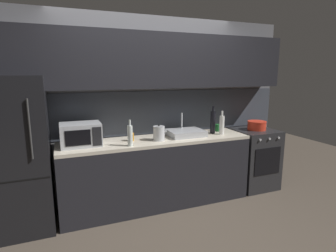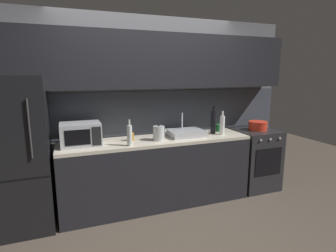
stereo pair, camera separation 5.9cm
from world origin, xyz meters
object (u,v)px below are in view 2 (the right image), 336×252
(wine_bottle_dark, at_px, (213,122))
(microwave, at_px, (81,134))
(wine_bottle_clear, at_px, (130,135))
(wine_bottle_white, at_px, (222,125))
(refrigerator, at_px, (17,155))
(cooking_pot, at_px, (258,126))
(mug_amber, at_px, (131,137))
(mug_green, at_px, (218,128))
(oven_range, at_px, (255,159))
(kettle, at_px, (159,133))

(wine_bottle_dark, bearing_deg, microwave, -179.21)
(wine_bottle_clear, xyz_separation_m, wine_bottle_white, (1.34, 0.14, 0.01))
(refrigerator, distance_m, wine_bottle_dark, 2.49)
(wine_bottle_dark, distance_m, cooking_pot, 0.75)
(microwave, relative_size, wine_bottle_clear, 1.46)
(wine_bottle_dark, bearing_deg, refrigerator, -179.00)
(refrigerator, relative_size, mug_amber, 16.95)
(wine_bottle_dark, bearing_deg, wine_bottle_white, -56.79)
(wine_bottle_white, bearing_deg, wine_bottle_clear, -174.02)
(wine_bottle_white, xyz_separation_m, mug_green, (0.06, 0.20, -0.09))
(wine_bottle_clear, height_order, mug_green, wine_bottle_clear)
(wine_bottle_dark, bearing_deg, oven_range, -3.53)
(refrigerator, xyz_separation_m, wine_bottle_clear, (1.21, -0.21, 0.17))
(cooking_pot, bearing_deg, wine_bottle_clear, -173.96)
(wine_bottle_clear, relative_size, wine_bottle_dark, 0.81)
(mug_green, bearing_deg, mug_amber, -175.47)
(wine_bottle_white, bearing_deg, wine_bottle_dark, 123.21)
(kettle, relative_size, wine_bottle_clear, 0.66)
(mug_amber, relative_size, cooking_pot, 0.37)
(refrigerator, distance_m, wine_bottle_white, 2.56)
(kettle, relative_size, mug_amber, 2.05)
(oven_range, relative_size, mug_amber, 8.86)
(wine_bottle_white, distance_m, mug_amber, 1.28)
(wine_bottle_clear, xyz_separation_m, cooking_pot, (2.01, 0.21, -0.06))
(wine_bottle_white, xyz_separation_m, cooking_pot, (0.67, 0.07, -0.07))
(mug_green, height_order, cooking_pot, cooking_pot)
(wine_bottle_dark, bearing_deg, cooking_pot, -3.32)
(oven_range, height_order, mug_green, mug_green)
(kettle, xyz_separation_m, mug_amber, (-0.34, 0.10, -0.04))
(wine_bottle_clear, bearing_deg, cooking_pot, 6.04)
(oven_range, relative_size, mug_green, 8.76)
(kettle, height_order, mug_green, kettle)
(wine_bottle_clear, bearing_deg, mug_amber, 73.61)
(oven_range, distance_m, kettle, 1.67)
(kettle, relative_size, wine_bottle_dark, 0.54)
(microwave, bearing_deg, wine_bottle_white, -2.76)
(wine_bottle_clear, xyz_separation_m, mug_green, (1.41, 0.34, -0.08))
(oven_range, height_order, cooking_pot, cooking_pot)
(wine_bottle_dark, distance_m, mug_amber, 1.20)
(refrigerator, height_order, cooking_pot, refrigerator)
(refrigerator, height_order, mug_amber, refrigerator)
(refrigerator, distance_m, mug_green, 2.63)
(wine_bottle_clear, bearing_deg, wine_bottle_dark, 11.42)
(microwave, height_order, mug_green, microwave)
(wine_bottle_dark, height_order, mug_amber, wine_bottle_dark)
(wine_bottle_white, xyz_separation_m, wine_bottle_dark, (-0.08, 0.12, 0.03))
(refrigerator, bearing_deg, mug_amber, 1.16)
(microwave, relative_size, cooking_pot, 1.66)
(wine_bottle_dark, xyz_separation_m, mug_amber, (-1.20, -0.02, -0.11))
(oven_range, height_order, kettle, kettle)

